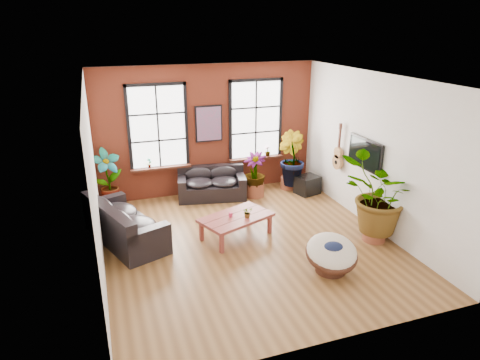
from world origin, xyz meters
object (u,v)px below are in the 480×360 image
object	(u,v)px
sofa_left	(122,224)
sofa_back	(212,184)
coffee_table	(236,219)
papasan_chair	(332,254)

from	to	relation	value
sofa_left	sofa_back	bearing A→B (deg)	-74.25
sofa_back	coffee_table	world-z (taller)	sofa_back
sofa_back	sofa_left	size ratio (longest dim) A/B	0.77
sofa_left	papasan_chair	distance (m)	4.44
coffee_table	papasan_chair	bearing A→B (deg)	-78.30
sofa_back	papasan_chair	bearing A→B (deg)	-63.90
sofa_left	papasan_chair	xyz separation A→B (m)	(3.66, -2.51, -0.03)
papasan_chair	coffee_table	bearing A→B (deg)	135.39
sofa_back	papasan_chair	xyz separation A→B (m)	(1.17, -4.34, 0.01)
sofa_back	coffee_table	bearing A→B (deg)	-81.33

